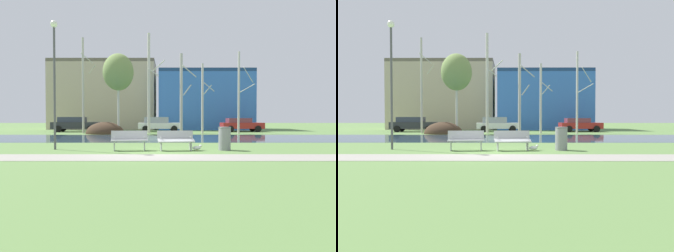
% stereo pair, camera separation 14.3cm
% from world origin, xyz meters
% --- Properties ---
extents(ground_plane, '(120.00, 120.00, 0.00)m').
position_xyz_m(ground_plane, '(0.00, 10.00, 0.00)').
color(ground_plane, '#5B7F42').
extents(paved_path_strip, '(60.00, 1.93, 0.01)m').
position_xyz_m(paved_path_strip, '(0.00, -1.81, 0.01)').
color(paved_path_strip, gray).
rests_on(paved_path_strip, ground).
extents(river_band, '(80.00, 8.38, 0.01)m').
position_xyz_m(river_band, '(0.00, 9.17, 0.00)').
color(river_band, '#2D475B').
rests_on(river_band, ground).
extents(soil_mound, '(3.43, 2.70, 2.11)m').
position_xyz_m(soil_mound, '(-4.91, 14.92, 0.00)').
color(soil_mound, '#423021').
rests_on(soil_mound, ground).
extents(bench_left, '(1.66, 0.76, 0.87)m').
position_xyz_m(bench_left, '(-1.03, 0.66, 0.47)').
color(bench_left, '#9EA0A3').
rests_on(bench_left, ground).
extents(bench_right, '(1.66, 0.76, 0.87)m').
position_xyz_m(bench_right, '(1.01, 0.66, 0.47)').
color(bench_right, '#9EA0A3').
rests_on(bench_right, ground).
extents(trash_bin, '(0.56, 0.56, 1.04)m').
position_xyz_m(trash_bin, '(3.18, 0.81, 0.54)').
color(trash_bin, gray).
rests_on(trash_bin, ground).
extents(seagull, '(0.45, 0.17, 0.26)m').
position_xyz_m(seagull, '(1.95, 0.61, 0.13)').
color(seagull, white).
rests_on(seagull, ground).
extents(streetlamp, '(0.32, 0.32, 5.82)m').
position_xyz_m(streetlamp, '(-4.47, 1.13, 3.84)').
color(streetlamp, '#4C4C51').
rests_on(streetlamp, ground).
extents(birch_far_left, '(1.31, 2.17, 8.73)m').
position_xyz_m(birch_far_left, '(-7.07, 15.89, 4.45)').
color(birch_far_left, '#BCB7A8').
rests_on(birch_far_left, ground).
extents(birch_left, '(2.70, 2.70, 7.06)m').
position_xyz_m(birch_left, '(-3.71, 14.82, 5.42)').
color(birch_left, beige).
rests_on(birch_left, ground).
extents(birch_center_left, '(1.59, 2.37, 9.07)m').
position_xyz_m(birch_center_left, '(-1.04, 15.70, 4.60)').
color(birch_center_left, beige).
rests_on(birch_center_left, ground).
extents(birch_center, '(1.49, 2.23, 7.13)m').
position_xyz_m(birch_center, '(1.88, 15.13, 3.63)').
color(birch_center, '#BCB7A8').
rests_on(birch_center, ground).
extents(birch_center_right, '(1.17, 1.87, 6.32)m').
position_xyz_m(birch_center_right, '(3.81, 15.57, 3.21)').
color(birch_center_right, beige).
rests_on(birch_center_right, ground).
extents(birch_right, '(1.51, 2.64, 7.33)m').
position_xyz_m(birch_right, '(7.04, 15.27, 3.72)').
color(birch_right, beige).
rests_on(birch_right, ground).
extents(parked_van_nearest_dark, '(4.75, 2.20, 1.50)m').
position_xyz_m(parked_van_nearest_dark, '(-8.70, 18.86, 0.79)').
color(parked_van_nearest_dark, '#282B30').
rests_on(parked_van_nearest_dark, ground).
extents(parked_sedan_second_white, '(4.42, 2.27, 1.49)m').
position_xyz_m(parked_sedan_second_white, '(-0.30, 19.19, 0.78)').
color(parked_sedan_second_white, silver).
rests_on(parked_sedan_second_white, ground).
extents(parked_hatch_third_red, '(4.26, 2.15, 1.38)m').
position_xyz_m(parked_hatch_third_red, '(8.07, 19.00, 0.74)').
color(parked_hatch_third_red, maroon).
rests_on(parked_hatch_third_red, ground).
extents(building_beige_block, '(12.77, 7.13, 8.45)m').
position_xyz_m(building_beige_block, '(-7.35, 27.84, 4.22)').
color(building_beige_block, '#BCAD8E').
rests_on(building_beige_block, ground).
extents(building_blue_store, '(11.00, 7.62, 7.03)m').
position_xyz_m(building_blue_store, '(5.11, 26.32, 3.52)').
color(building_blue_store, '#3870C6').
rests_on(building_blue_store, ground).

